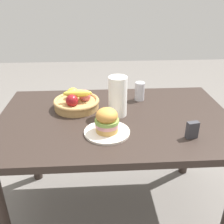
% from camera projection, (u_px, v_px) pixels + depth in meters
% --- Properties ---
extents(ground_plane, '(8.00, 8.00, 0.00)m').
position_uv_depth(ground_plane, '(115.00, 208.00, 1.86)').
color(ground_plane, slate).
extents(dining_table, '(1.40, 0.90, 0.75)m').
position_uv_depth(dining_table, '(115.00, 131.00, 1.57)').
color(dining_table, '#2D231E').
rests_on(dining_table, ground_plane).
extents(plate, '(0.24, 0.24, 0.01)m').
position_uv_depth(plate, '(107.00, 132.00, 1.36)').
color(plate, silver).
rests_on(plate, dining_table).
extents(sandwich, '(0.13, 0.13, 0.13)m').
position_uv_depth(sandwich, '(107.00, 120.00, 1.33)').
color(sandwich, tan).
rests_on(sandwich, plate).
extents(soda_can, '(0.07, 0.07, 0.13)m').
position_uv_depth(soda_can, '(140.00, 91.00, 1.73)').
color(soda_can, silver).
rests_on(soda_can, dining_table).
extents(fruit_basket, '(0.29, 0.29, 0.14)m').
position_uv_depth(fruit_basket, '(77.00, 102.00, 1.61)').
color(fruit_basket, tan).
rests_on(fruit_basket, dining_table).
extents(paper_towel_roll, '(0.11, 0.11, 0.24)m').
position_uv_depth(paper_towel_roll, '(118.00, 96.00, 1.50)').
color(paper_towel_roll, white).
rests_on(paper_towel_roll, dining_table).
extents(napkin_holder, '(0.06, 0.04, 0.09)m').
position_uv_depth(napkin_holder, '(192.00, 130.00, 1.30)').
color(napkin_holder, '#333338').
rests_on(napkin_holder, dining_table).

